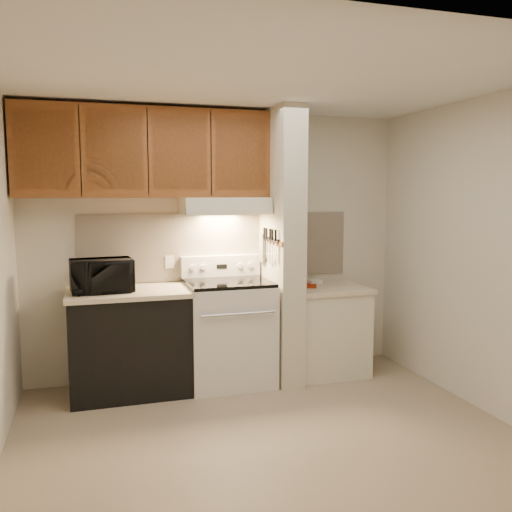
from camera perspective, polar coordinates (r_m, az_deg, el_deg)
name	(u,v)px	position (r m, az deg, el deg)	size (l,w,h in m)	color
floor	(268,435)	(4.12, 1.27, -18.35)	(3.60, 3.60, 0.00)	tan
ceiling	(269,79)	(3.81, 1.37, 18.15)	(3.60, 3.60, 0.00)	white
wall_back	(219,244)	(5.20, -3.90, 1.23)	(3.60, 0.02, 2.50)	beige
wall_right	(484,255)	(4.65, 22.86, 0.08)	(0.02, 3.00, 2.50)	beige
backsplash	(219,246)	(5.19, -3.87, 1.05)	(2.60, 0.02, 0.63)	#FFE8CE
range_body	(228,334)	(5.01, -2.92, -8.17)	(0.76, 0.65, 0.92)	silver
oven_window	(237,338)	(4.70, -1.96, -8.65)	(0.50, 0.01, 0.30)	black
oven_handle	(239,314)	(4.61, -1.85, -6.13)	(0.02, 0.02, 0.65)	silver
cooktop	(228,282)	(4.91, -2.95, -2.80)	(0.74, 0.64, 0.03)	black
range_backguard	(221,266)	(5.16, -3.73, -1.04)	(0.76, 0.08, 0.20)	silver
range_display	(222,266)	(5.12, -3.62, -1.10)	(0.10, 0.01, 0.04)	black
range_knob_left_outer	(193,268)	(5.06, -6.70, -1.22)	(0.05, 0.05, 0.02)	silver
range_knob_left_inner	(203,267)	(5.08, -5.59, -1.18)	(0.05, 0.05, 0.02)	silver
range_knob_right_inner	(240,266)	(5.17, -1.67, -1.03)	(0.05, 0.05, 0.02)	silver
range_knob_right_outer	(250,265)	(5.19, -0.61, -0.98)	(0.05, 0.05, 0.02)	silver
dishwasher_front	(130,344)	(4.89, -13.11, -9.00)	(1.00, 0.63, 0.87)	black
left_countertop	(129,292)	(4.79, -13.26, -3.75)	(1.04, 0.67, 0.04)	beige
spoon_rest	(91,287)	(4.97, -17.02, -3.15)	(0.24, 0.08, 0.02)	black
teal_jar	(107,282)	(4.99, -15.46, -2.62)	(0.08, 0.08, 0.09)	#276359
outlet	(170,262)	(5.10, -9.07, -0.63)	(0.08, 0.01, 0.12)	beige
microwave	(102,276)	(4.74, -15.95, -2.00)	(0.50, 0.34, 0.28)	black
partition_pillar	(282,246)	(5.01, 2.71, 1.03)	(0.22, 0.70, 2.50)	beige
pillar_trim	(270,241)	(4.97, 1.45, 1.57)	(0.01, 0.70, 0.04)	brown
knife_strip	(271,240)	(4.92, 1.57, 1.75)	(0.02, 0.42, 0.04)	black
knife_blade_a	(276,252)	(4.76, 2.09, 0.37)	(0.01, 0.04, 0.16)	silver
knife_handle_a	(276,235)	(4.75, 2.08, 2.18)	(0.02, 0.02, 0.10)	black
knife_blade_b	(272,252)	(4.85, 1.71, 0.38)	(0.01, 0.04, 0.18)	silver
knife_handle_b	(272,235)	(4.84, 1.72, 2.26)	(0.02, 0.02, 0.10)	black
knife_blade_c	(269,253)	(4.93, 1.42, 0.36)	(0.01, 0.04, 0.20)	silver
knife_handle_c	(270,234)	(4.89, 1.50, 2.31)	(0.02, 0.02, 0.10)	black
knife_blade_d	(267,250)	(4.99, 1.18, 0.67)	(0.01, 0.04, 0.16)	silver
knife_handle_d	(267,233)	(4.99, 1.12, 2.40)	(0.02, 0.02, 0.10)	black
knife_blade_e	(264,250)	(5.07, 0.88, 0.65)	(0.01, 0.04, 0.18)	silver
knife_handle_e	(264,233)	(5.06, 0.87, 2.46)	(0.02, 0.02, 0.10)	black
oven_mitt	(262,248)	(5.13, 0.68, 0.85)	(0.03, 0.11, 0.27)	slate
right_cab_base	(326,332)	(5.33, 7.36, -7.91)	(0.70, 0.60, 0.81)	beige
right_countertop	(326,288)	(5.24, 7.43, -3.41)	(0.74, 0.64, 0.04)	beige
red_folder	(305,285)	(5.25, 5.19, -3.07)	(0.22, 0.29, 0.01)	#942407
white_box	(314,282)	(5.37, 6.16, -2.72)	(0.14, 0.09, 0.04)	white
range_hood	(224,206)	(4.96, -3.35, 5.31)	(0.78, 0.44, 0.15)	beige
hood_lip	(230,211)	(4.76, -2.75, 4.72)	(0.78, 0.04, 0.06)	beige
upper_cabinets	(146,153)	(4.90, -11.51, 10.55)	(2.18, 0.33, 0.77)	brown
cab_door_a	(44,150)	(4.73, -21.38, 10.38)	(0.46, 0.01, 0.63)	brown
cab_gap_a	(80,150)	(4.72, -18.03, 10.52)	(0.01, 0.01, 0.73)	black
cab_door_b	(115,151)	(4.72, -14.67, 10.62)	(0.46, 0.01, 0.63)	brown
cab_gap_b	(148,152)	(4.74, -11.32, 10.69)	(0.01, 0.01, 0.73)	black
cab_door_c	(180,153)	(4.78, -8.01, 10.73)	(0.46, 0.01, 0.63)	brown
cab_gap_c	(211,153)	(4.83, -4.76, 10.72)	(0.01, 0.01, 0.73)	black
cab_door_d	(241,154)	(4.90, -1.59, 10.69)	(0.46, 0.01, 0.63)	brown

